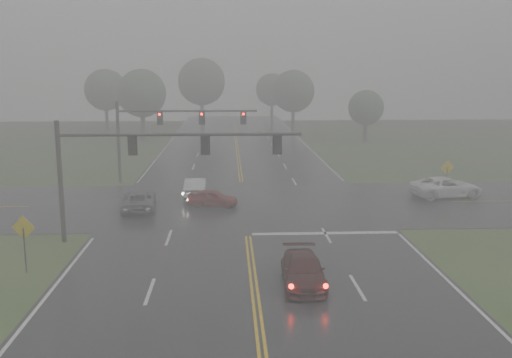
{
  "coord_description": "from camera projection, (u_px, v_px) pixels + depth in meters",
  "views": [
    {
      "loc": [
        -1.08,
        -17.27,
        9.35
      ],
      "look_at": [
        0.56,
        16.0,
        2.97
      ],
      "focal_mm": 40.0,
      "sensor_mm": 36.0,
      "label": 1
    }
  ],
  "objects": [
    {
      "name": "stop_bar",
      "position": [
        325.0,
        234.0,
        33.1
      ],
      "size": [
        8.5,
        0.5,
        0.01
      ],
      "primitive_type": "cube",
      "color": "#BCBCBC",
      "rests_on": "ground"
    },
    {
      "name": "tree_n_mid",
      "position": [
        202.0,
        82.0,
        92.92
      ],
      "size": [
        7.72,
        7.72,
        11.33
      ],
      "color": "#362C23",
      "rests_on": "ground"
    },
    {
      "name": "pickup_white",
      "position": [
        446.0,
        197.0,
        42.66
      ],
      "size": [
        5.64,
        3.23,
        1.48
      ],
      "primitive_type": "imported",
      "rotation": [
        0.0,
        0.0,
        1.72
      ],
      "color": "white",
      "rests_on": "ground"
    },
    {
      "name": "cross_street",
      "position": [
        244.0,
        204.0,
        40.34
      ],
      "size": [
        120.0,
        14.0,
        0.02
      ],
      "primitive_type": "cube",
      "color": "black",
      "rests_on": "ground"
    },
    {
      "name": "tree_e_near",
      "position": [
        366.0,
        108.0,
        74.64
      ],
      "size": [
        4.64,
        4.64,
        6.82
      ],
      "color": "#362C23",
      "rests_on": "ground"
    },
    {
      "name": "tree_nw_a",
      "position": [
        142.0,
        93.0,
        76.24
      ],
      "size": [
        6.5,
        6.5,
        9.55
      ],
      "color": "#362C23",
      "rests_on": "ground"
    },
    {
      "name": "sedan_maroon",
      "position": [
        303.0,
        285.0,
        25.24
      ],
      "size": [
        1.93,
        4.49,
        1.29
      ],
      "primitive_type": "imported",
      "rotation": [
        0.0,
        0.0,
        -0.03
      ],
      "color": "black",
      "rests_on": "ground"
    },
    {
      "name": "sign_diamond_east",
      "position": [
        447.0,
        172.0,
        42.73
      ],
      "size": [
        1.13,
        0.29,
        2.75
      ],
      "rotation": [
        0.0,
        0.0,
        0.22
      ],
      "color": "black",
      "rests_on": "ground"
    },
    {
      "name": "sedan_red",
      "position": [
        213.0,
        207.0,
        39.68
      ],
      "size": [
        3.65,
        1.94,
        1.18
      ],
      "primitive_type": "imported",
      "rotation": [
        0.0,
        0.0,
        1.41
      ],
      "color": "maroon",
      "rests_on": "ground"
    },
    {
      "name": "sedan_silver",
      "position": [
        196.0,
        197.0,
        42.58
      ],
      "size": [
        1.57,
        4.45,
        1.46
      ],
      "primitive_type": "imported",
      "rotation": [
        0.0,
        0.0,
        3.15
      ],
      "color": "#B9BDC2",
      "rests_on": "ground"
    },
    {
      "name": "signal_gantry_far",
      "position": [
        161.0,
        126.0,
        47.35
      ],
      "size": [
        11.7,
        0.35,
        6.81
      ],
      "color": "black",
      "rests_on": "ground"
    },
    {
      "name": "signal_gantry_near",
      "position": [
        136.0,
        156.0,
        30.85
      ],
      "size": [
        13.25,
        0.29,
        6.71
      ],
      "color": "black",
      "rests_on": "ground"
    },
    {
      "name": "tree_ne_a",
      "position": [
        293.0,
        91.0,
        86.01
      ],
      "size": [
        6.41,
        6.41,
        9.42
      ],
      "color": "#362C23",
      "rests_on": "ground"
    },
    {
      "name": "tree_n_far",
      "position": [
        272.0,
        90.0,
        105.14
      ],
      "size": [
        5.99,
        5.99,
        8.8
      ],
      "color": "#362C23",
      "rests_on": "ground"
    },
    {
      "name": "tree_nw_b",
      "position": [
        106.0,
        90.0,
        88.72
      ],
      "size": [
        6.51,
        6.51,
        9.56
      ],
      "color": "#362C23",
      "rests_on": "ground"
    },
    {
      "name": "sign_diamond_west",
      "position": [
        24.0,
        234.0,
        26.45
      ],
      "size": [
        1.13,
        0.26,
        2.74
      ],
      "rotation": [
        0.0,
        0.0,
        -0.2
      ],
      "color": "black",
      "rests_on": "ground"
    },
    {
      "name": "main_road",
      "position": [
        245.0,
        211.0,
        38.37
      ],
      "size": [
        18.0,
        160.0,
        0.02
      ],
      "primitive_type": "cube",
      "color": "black",
      "rests_on": "ground"
    },
    {
      "name": "car_grey",
      "position": [
        139.0,
        210.0,
        38.72
      ],
      "size": [
        2.59,
        4.91,
        1.32
      ],
      "primitive_type": "imported",
      "rotation": [
        0.0,
        0.0,
        3.23
      ],
      "color": "#4C4D52",
      "rests_on": "ground"
    }
  ]
}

